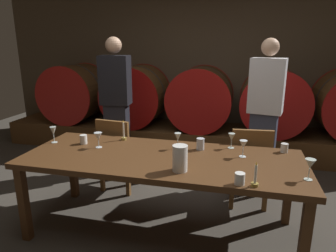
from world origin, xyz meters
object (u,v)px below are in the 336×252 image
(candle_right, at_px, (255,180))
(wine_glass_center_left, at_px, (178,137))
(wine_barrel_far_left, at_px, (75,93))
(guest_left, at_px, (116,104))
(chair_right, at_px, (249,163))
(wine_glass_right, at_px, (243,145))
(wine_barrel_center, at_px, (201,98))
(chair_left, at_px, (118,151))
(wine_glass_far_right, at_px, (310,164))
(wine_glass_far_left, at_px, (53,131))
(wine_barrel_right, at_px, (273,101))
(dining_table, at_px, (162,163))
(guest_right, at_px, (265,114))
(cup_center_right, at_px, (240,179))
(cup_far_right, at_px, (284,148))
(wine_barrel_left, at_px, (136,95))
(cup_far_left, at_px, (84,139))
(cup_center_left, at_px, (200,144))
(wine_glass_center_right, at_px, (232,138))
(pitcher, at_px, (180,158))
(candle_left, at_px, (124,134))
(wine_glass_left, at_px, (98,137))

(candle_right, distance_m, wine_glass_center_left, 0.93)
(wine_barrel_far_left, xyz_separation_m, guest_left, (1.20, -1.03, 0.05))
(chair_right, bearing_deg, wine_glass_right, 74.82)
(wine_barrel_center, distance_m, chair_left, 1.82)
(wine_glass_far_right, bearing_deg, wine_glass_far_left, 172.07)
(wine_barrel_far_left, xyz_separation_m, wine_barrel_center, (2.19, 0.00, 0.00))
(wine_barrel_right, relative_size, wine_glass_right, 6.55)
(dining_table, height_order, wine_glass_far_left, wine_glass_far_left)
(wine_barrel_center, distance_m, guest_right, 1.40)
(cup_center_right, distance_m, cup_far_right, 0.86)
(wine_barrel_left, xyz_separation_m, dining_table, (1.04, -2.29, -0.18))
(cup_far_left, bearing_deg, candle_right, -19.01)
(cup_center_left, bearing_deg, guest_right, 56.95)
(wine_barrel_far_left, xyz_separation_m, wine_glass_far_right, (3.32, -2.50, 0.00))
(chair_right, bearing_deg, cup_far_left, 11.94)
(wine_barrel_center, bearing_deg, wine_glass_far_right, -65.83)
(wine_barrel_right, xyz_separation_m, wine_glass_far_right, (0.03, -2.50, 0.00))
(wine_glass_far_left, distance_m, cup_far_right, 2.21)
(chair_left, bearing_deg, chair_right, -174.31)
(cup_center_right, xyz_separation_m, cup_far_right, (0.39, 0.76, -0.00))
(wine_barrel_far_left, bearing_deg, wine_barrel_left, 0.00)
(wine_barrel_right, height_order, wine_glass_center_right, wine_barrel_right)
(chair_right, distance_m, pitcher, 1.14)
(dining_table, distance_m, guest_left, 1.60)
(guest_left, bearing_deg, cup_far_left, 91.44)
(candle_left, height_order, cup_center_right, candle_left)
(chair_left, bearing_deg, cup_center_left, 163.56)
(wine_barrel_center, height_order, wine_glass_far_right, wine_barrel_center)
(dining_table, height_order, cup_far_left, cup_far_left)
(wine_glass_far_right, bearing_deg, pitcher, -176.28)
(chair_right, bearing_deg, wine_glass_far_right, 107.94)
(wine_barrel_far_left, distance_m, dining_table, 3.16)
(wine_barrel_far_left, height_order, guest_left, guest_left)
(wine_barrel_center, height_order, cup_center_left, wine_barrel_center)
(pitcher, bearing_deg, wine_glass_right, 41.65)
(wine_glass_center_left, bearing_deg, wine_barrel_left, 118.80)
(chair_left, distance_m, chair_right, 1.48)
(dining_table, bearing_deg, guest_right, 52.59)
(cup_center_left, xyz_separation_m, cup_far_right, (0.75, 0.11, -0.01))
(guest_left, xyz_separation_m, cup_far_right, (2.01, -0.90, -0.13))
(wine_barrel_center, height_order, wine_glass_center_right, wine_barrel_center)
(pitcher, height_order, wine_glass_far_right, pitcher)
(chair_left, relative_size, wine_glass_far_left, 5.42)
(wine_glass_far_left, bearing_deg, wine_barrel_center, 61.67)
(wine_glass_right, xyz_separation_m, cup_far_right, (0.37, 0.21, -0.07))
(candle_left, relative_size, wine_glass_far_left, 1.30)
(chair_right, height_order, wine_glass_far_left, wine_glass_far_left)
(wine_barrel_right, bearing_deg, wine_glass_left, -128.56)
(guest_right, height_order, wine_glass_left, guest_right)
(guest_left, relative_size, cup_center_left, 16.38)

